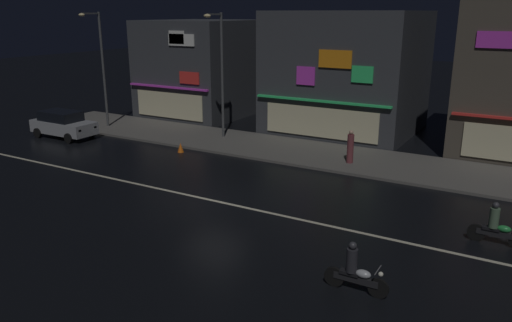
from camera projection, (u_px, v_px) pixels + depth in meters
The scene contains 12 objects.
ground_plane at pixel (215, 201), 21.19m from camera, with size 140.00×140.00×0.00m, color black.
lane_divider_stripe at pixel (215, 201), 21.18m from camera, with size 36.61×0.16×0.01m, color beige.
sidewalk_far at pixel (302, 152), 28.35m from camera, with size 38.54×5.06×0.14m, color #5B5954.
storefront_left_block at pixel (348, 72), 32.98m from camera, with size 8.96×8.86×7.74m.
storefront_center_block at pixel (202, 68), 38.32m from camera, with size 7.21×8.17×7.08m.
streetlamp_west at pixel (100, 61), 33.09m from camera, with size 0.44×1.64×7.52m.
streetlamp_mid at pixel (220, 66), 30.16m from camera, with size 0.44×1.64×7.49m.
pedestrian_on_sidewalk at pixel (350, 148), 25.87m from camera, with size 0.34×0.34×1.73m.
parked_car_near_kerb at pixel (63, 124), 31.71m from camera, with size 4.30×1.98×1.67m.
motorcycle_lead at pixel (496, 227), 17.08m from camera, with size 1.90×0.60×1.52m.
motorcycle_following at pixel (355, 271), 14.17m from camera, with size 1.90×0.60×1.52m.
traffic_cone at pixel (181, 147), 28.49m from camera, with size 0.36×0.36×0.55m, color orange.
Camera 1 is at (11.42, -16.30, 7.66)m, focal length 35.26 mm.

